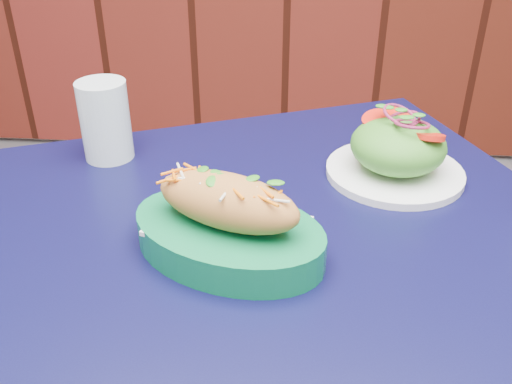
{
  "coord_description": "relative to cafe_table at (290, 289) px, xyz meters",
  "views": [
    {
      "loc": [
        -0.32,
        0.59,
        1.18
      ],
      "look_at": [
        -0.38,
        1.21,
        0.81
      ],
      "focal_mm": 40.0,
      "sensor_mm": 36.0,
      "label": 1
    }
  ],
  "objects": [
    {
      "name": "cafe_table",
      "position": [
        0.0,
        0.0,
        0.0
      ],
      "size": [
        1.05,
        1.05,
        0.75
      ],
      "rotation": [
        0.0,
        0.0,
        0.39
      ],
      "color": "black",
      "rests_on": "ground"
    },
    {
      "name": "banh_mi_basket",
      "position": [
        -0.08,
        -0.04,
        0.13
      ],
      "size": [
        0.29,
        0.24,
        0.12
      ],
      "rotation": [
        0.0,
        0.0,
        -0.38
      ],
      "color": "#0D6C3D",
      "rests_on": "cafe_table"
    },
    {
      "name": "water_glass",
      "position": [
        -0.31,
        0.21,
        0.15
      ],
      "size": [
        0.08,
        0.08,
        0.13
      ],
      "primitive_type": "cylinder",
      "color": "silver",
      "rests_on": "cafe_table"
    },
    {
      "name": "salad_plate",
      "position": [
        0.15,
        0.18,
        0.13
      ],
      "size": [
        0.21,
        0.21,
        0.11
      ],
      "rotation": [
        0.0,
        0.0,
        -0.23
      ],
      "color": "white",
      "rests_on": "cafe_table"
    }
  ]
}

